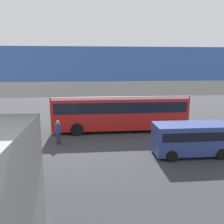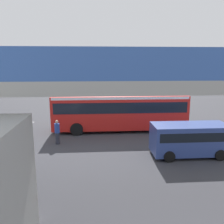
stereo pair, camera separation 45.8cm
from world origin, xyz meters
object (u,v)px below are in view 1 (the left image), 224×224
city_bus (120,109)px  bicycle_red (214,138)px  pedestrian (58,133)px  bicycle_orange (215,131)px  traffic_sign (59,102)px  parked_van (191,137)px

city_bus → bicycle_red: bearing=148.7°
city_bus → pedestrian: 5.99m
bicycle_orange → traffic_sign: (13.37, -6.47, 1.52)m
bicycle_orange → pedestrian: size_ratio=0.99×
bicycle_red → traffic_sign: traffic_sign is taller
bicycle_red → pedestrian: pedestrian is taller
bicycle_red → bicycle_orange: bearing=-121.8°
bicycle_red → pedestrian: (11.50, -0.72, 0.51)m
city_bus → pedestrian: (4.92, 3.28, -1.00)m
pedestrian → bicycle_red: bearing=176.4°
city_bus → bicycle_red: (-6.58, 4.00, -1.51)m
bicycle_orange → bicycle_red: (1.09, 1.76, 0.00)m
parked_van → bicycle_red: parked_van is taller
parked_van → traffic_sign: traffic_sign is taller
parked_van → pedestrian: 9.23m
city_bus → bicycle_orange: size_ratio=6.52×
city_bus → bicycle_red: 7.85m
pedestrian → bicycle_orange: bearing=-175.3°
bicycle_orange → parked_van: bearing=45.3°
parked_van → bicycle_orange: bearing=-134.7°
parked_van → bicycle_red: bearing=-142.4°
bicycle_orange → bicycle_red: bearing=58.2°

